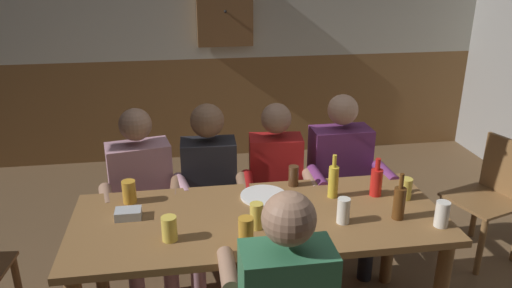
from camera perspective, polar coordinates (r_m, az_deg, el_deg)
name	(u,v)px	position (r m, az deg, el deg)	size (l,w,h in m)	color
back_wall_wainscot	(218,107)	(5.47, -4.43, 4.27)	(5.69, 0.12, 1.09)	brown
dining_table	(259,232)	(2.81, 0.37, -10.11)	(2.04, 0.83, 0.77)	brown
person_0	(142,190)	(3.36, -12.91, -5.13)	(0.59, 0.58, 1.20)	#B78493
person_1	(210,185)	(3.34, -5.33, -4.70)	(0.51, 0.51, 1.21)	black
person_2	(276,184)	(3.39, 2.35, -4.55)	(0.52, 0.54, 1.20)	#AD1919
person_3	(342,175)	(3.51, 9.83, -3.47)	(0.55, 0.51, 1.24)	#6B2D66
chair_empty_near_right	(491,195)	(4.02, 25.37, -5.28)	(0.55, 0.55, 0.88)	brown
condiment_caddy	(128,214)	(2.81, -14.43, -7.75)	(0.14, 0.10, 0.05)	#B2B7BC
plate_0	(264,196)	(2.95, 0.87, -5.96)	(0.27, 0.27, 0.01)	white
bottle_0	(376,181)	(3.02, 13.63, -4.16)	(0.07, 0.07, 0.24)	red
bottle_1	(333,181)	(2.95, 8.86, -4.18)	(0.06, 0.06, 0.27)	gold
bottle_2	(399,202)	(2.79, 16.10, -6.42)	(0.06, 0.06, 0.27)	#593314
pint_glass_0	(257,216)	(2.61, 0.06, -8.24)	(0.07, 0.07, 0.14)	#E5C64C
pint_glass_1	(442,214)	(2.80, 20.55, -7.53)	(0.07, 0.07, 0.14)	white
pint_glass_2	(343,211)	(2.70, 9.99, -7.54)	(0.07, 0.07, 0.14)	white
pint_glass_3	(169,229)	(2.55, -9.91, -9.53)	(0.08, 0.08, 0.13)	#E5C64C
pint_glass_4	(294,176)	(3.07, 4.32, -3.66)	(0.06, 0.06, 0.13)	#4C2D19
pint_glass_5	(129,192)	(2.96, -14.33, -5.32)	(0.08, 0.08, 0.13)	gold
pint_glass_6	(246,231)	(2.48, -1.17, -9.93)	(0.08, 0.08, 0.14)	gold
pint_glass_7	(405,189)	(3.04, 16.73, -4.92)	(0.08, 0.08, 0.13)	#E5C64C
wall_dart_cabinet	(225,11)	(5.14, -3.61, 15.02)	(0.56, 0.15, 0.70)	brown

